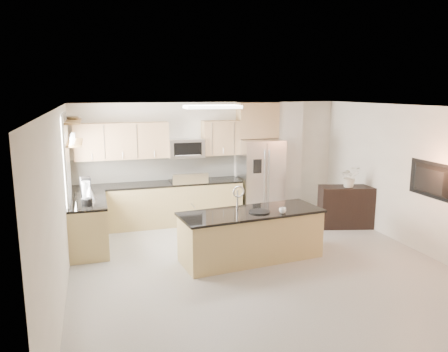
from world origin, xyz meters
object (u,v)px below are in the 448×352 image
object	(u,v)px
cup	(283,210)
blender	(86,195)
range	(188,201)
kettle	(90,193)
bowl	(72,117)
microwave	(186,148)
television	(428,180)
coffee_maker	(86,186)
island	(251,235)
refrigerator	(260,179)
platter	(259,212)
flower_vase	(350,171)
credenza	(346,207)

from	to	relation	value
cup	blender	bearing A→B (deg)	159.57
range	cup	size ratio (longest dim) A/B	9.50
kettle	bowl	xyz separation A→B (m)	(-0.22, 0.39, 1.34)
microwave	television	bearing A→B (deg)	-42.75
coffee_maker	bowl	size ratio (longest dim) A/B	0.96
cup	blender	world-z (taller)	blender
island	kettle	distance (m)	2.99
refrigerator	platter	distance (m)	2.62
island	platter	distance (m)	0.45
cup	range	bearing A→B (deg)	111.46
blender	microwave	bearing A→B (deg)	37.81
blender	flower_vase	xyz separation A→B (m)	(5.21, 0.14, 0.11)
range	island	bearing A→B (deg)	-76.29
island	flower_vase	bearing A→B (deg)	16.20
range	island	world-z (taller)	island
flower_vase	platter	bearing A→B (deg)	-155.06
microwave	credenza	world-z (taller)	microwave
blender	coffee_maker	xyz separation A→B (m)	(-0.02, 0.86, -0.03)
platter	microwave	bearing A→B (deg)	104.82
bowl	refrigerator	bearing A→B (deg)	9.10
refrigerator	credenza	world-z (taller)	refrigerator
island	kettle	bearing A→B (deg)	147.06
credenza	platter	distance (m)	2.74
kettle	flower_vase	bearing A→B (deg)	-3.13
platter	refrigerator	bearing A→B (deg)	68.31
refrigerator	television	world-z (taller)	refrigerator
coffee_maker	bowl	world-z (taller)	bowl
island	blender	world-z (taller)	blender
credenza	blender	size ratio (longest dim) A/B	2.59
platter	blender	distance (m)	2.95
blender	bowl	world-z (taller)	bowl
range	kettle	size ratio (longest dim) A/B	4.08
refrigerator	island	distance (m)	2.62
refrigerator	kettle	distance (m)	3.83
television	bowl	bearing A→B (deg)	66.97
kettle	range	bearing A→B (deg)	27.74
platter	flower_vase	world-z (taller)	flower_vase
platter	bowl	size ratio (longest dim) A/B	1.04
credenza	blender	world-z (taller)	blender
blender	island	bearing A→B (deg)	-18.76
platter	television	bearing A→B (deg)	-12.73
range	television	bearing A→B (deg)	-41.64
blender	coffee_maker	world-z (taller)	blender
island	cup	bearing A→B (deg)	-35.42
refrigerator	television	bearing A→B (deg)	-58.96
microwave	bowl	bearing A→B (deg)	-160.51
kettle	coffee_maker	bearing A→B (deg)	99.07
microwave	television	size ratio (longest dim) A/B	0.71
refrigerator	cup	world-z (taller)	refrigerator
refrigerator	island	size ratio (longest dim) A/B	0.71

